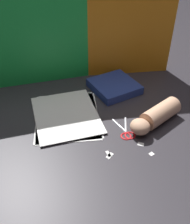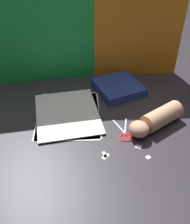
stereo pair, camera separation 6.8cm
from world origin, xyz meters
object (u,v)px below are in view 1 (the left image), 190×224
object	(u,v)px
book_closed	(114,86)
hand_forearm	(156,116)
scissors	(126,131)
paper_stack	(67,115)

from	to	relation	value
book_closed	hand_forearm	bearing A→B (deg)	-71.08
book_closed	scissors	xyz separation A→B (m)	(-0.03, -0.31, -0.02)
paper_stack	book_closed	size ratio (longest dim) A/B	1.37
paper_stack	book_closed	distance (m)	0.30
paper_stack	book_closed	world-z (taller)	book_closed
paper_stack	scissors	size ratio (longest dim) A/B	2.52
book_closed	paper_stack	bearing A→B (deg)	-147.72
scissors	book_closed	bearing A→B (deg)	83.81
hand_forearm	scissors	bearing A→B (deg)	-168.29
paper_stack	hand_forearm	distance (m)	0.37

